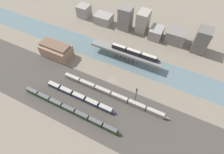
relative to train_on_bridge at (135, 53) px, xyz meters
name	(u,v)px	position (x,y,z in m)	size (l,w,h in m)	color
ground_plane	(112,80)	(-7.91, -24.69, -10.44)	(400.00, 400.00, 0.00)	#756B5B
railbed_yard	(96,105)	(-7.91, -48.69, -10.43)	(280.00, 42.00, 0.01)	#423D38
river_water	(125,59)	(-7.91, 0.00, -10.43)	(320.00, 21.82, 0.01)	slate
bridge	(125,53)	(-7.91, 0.00, -4.04)	(59.19, 7.77, 8.49)	slate
train_on_bridge	(135,53)	(0.00, 0.00, 0.00)	(40.71, 2.79, 3.98)	black
train_yard_near	(70,109)	(-21.15, -59.84, -8.41)	(74.01, 2.60, 4.12)	#23381E
train_yard_mid	(80,97)	(-20.15, -48.68, -8.68)	(54.76, 3.12, 3.59)	#2D384C
train_yard_far	(113,95)	(-1.09, -37.08, -8.53)	(80.69, 2.64, 3.87)	gray
warehouse_building	(56,50)	(-60.89, -21.11, -4.77)	(24.72, 13.96, 11.93)	#937056
signal_tower	(136,96)	(14.57, -35.12, -2.22)	(1.00, 0.86, 16.50)	#4C4C51
city_block_far_left	(84,11)	(-71.32, 38.39, -4.52)	(11.89, 11.68, 11.83)	gray
city_block_left	(104,19)	(-47.91, 37.23, -6.00)	(16.58, 12.90, 8.87)	gray
city_block_center	(125,18)	(-25.25, 38.39, 0.26)	(11.64, 10.62, 21.40)	slate
city_block_right	(143,21)	(-9.27, 42.86, -0.77)	(9.91, 13.95, 19.34)	gray
city_block_far_right	(156,33)	(5.77, 38.68, -5.74)	(11.18, 14.55, 9.40)	gray
city_block_tall	(176,36)	(23.24, 41.03, -4.87)	(16.77, 14.66, 11.14)	slate
city_block_low	(201,40)	(43.51, 38.07, 0.12)	(10.90, 12.71, 21.11)	#605B56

